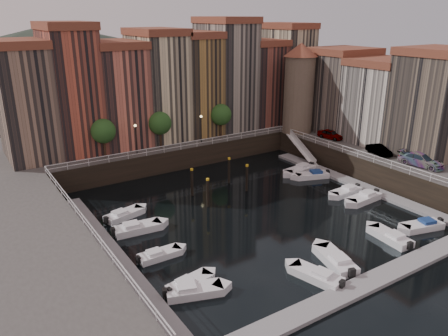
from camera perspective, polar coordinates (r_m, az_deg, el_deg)
ground at (r=49.44m, az=3.10°, el=-5.52°), size 200.00×200.00×0.00m
quay_far at (r=70.29m, az=-9.37°, el=3.22°), size 80.00×20.00×3.00m
quay_right at (r=67.16m, az=23.97°, el=0.99°), size 20.00×36.00×3.00m
dock_left at (r=42.08m, az=-14.58°, el=-10.68°), size 2.00×28.00×0.35m
dock_right at (r=59.04m, az=16.56°, el=-1.88°), size 2.00×28.00×0.35m
dock_near at (r=38.69m, az=18.44°, el=-14.00°), size 30.00×2.00×0.35m
mountains at (r=149.41m, az=-22.42°, el=13.11°), size 145.00×100.00×18.00m
far_terrace at (r=67.42m, az=-6.32°, el=10.91°), size 48.70×10.30×17.50m
right_terrace at (r=67.31m, az=20.11°, el=8.64°), size 9.30×24.30×14.00m
corner_tower at (r=69.57m, az=9.78°, el=10.38°), size 5.20×5.20×13.80m
promenade_trees at (r=61.57m, az=-7.80°, el=5.89°), size 21.20×3.20×5.20m
street_lamps at (r=61.00m, az=-7.09°, el=5.12°), size 10.36×0.36×4.18m
railings at (r=51.75m, az=0.02°, el=0.21°), size 36.08×34.04×0.52m
gangway at (r=66.25m, az=10.11°, el=2.55°), size 2.78×8.32×3.73m
mooring_pilings at (r=53.18m, az=-0.60°, el=-1.71°), size 6.85×5.25×3.78m
boat_left_0 at (r=35.64m, az=-4.09°, el=-15.71°), size 4.81×3.04×1.08m
boat_left_1 at (r=36.55m, az=-4.57°, el=-14.79°), size 4.33×2.22×0.97m
boat_left_2 at (r=40.63m, az=-8.53°, el=-11.15°), size 4.17×1.52×0.96m
boat_left_3 at (r=45.45m, az=-11.36°, el=-7.72°), size 5.15×2.29×1.16m
boat_left_4 at (r=48.68m, az=-12.99°, el=-5.98°), size 4.76×2.78×1.07m
boat_right_0 at (r=49.54m, az=24.53°, el=-6.87°), size 4.82×2.77×1.08m
boat_right_1 at (r=54.11m, az=17.84°, el=-3.75°), size 5.09×2.15×1.15m
boat_right_2 at (r=55.51m, az=15.67°, el=-2.97°), size 4.64×1.88×1.06m
boat_right_3 at (r=59.96m, az=11.49°, el=-0.92°), size 4.84×3.10×1.09m
boat_right_4 at (r=61.62m, az=9.93°, el=-0.22°), size 5.25×2.45×1.18m
boat_near_1 at (r=38.06m, az=12.09°, el=-13.60°), size 2.83×4.90×1.10m
boat_near_2 at (r=40.46m, az=14.39°, el=-11.60°), size 3.09×5.35×1.20m
boat_near_3 at (r=45.96m, az=20.95°, el=-8.42°), size 2.17×4.90×1.11m
car_a at (r=67.72m, az=13.74°, el=4.22°), size 2.30×4.26×1.38m
car_b at (r=61.77m, az=19.56°, el=2.15°), size 2.19×4.15×1.30m
car_c at (r=59.01m, az=24.36°, el=0.88°), size 3.02×5.79×1.60m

